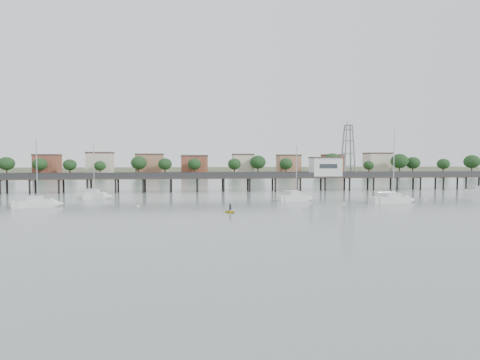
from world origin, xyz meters
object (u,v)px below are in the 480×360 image
object	(u,v)px
sailboat_b	(98,196)
yellow_dinghy	(230,213)
sailboat_a	(43,203)
sailboat_d	(398,200)
lattice_tower	(348,150)
pier	(236,177)
sailboat_c	(299,198)
white_tender	(91,197)

from	to	relation	value
sailboat_b	yellow_dinghy	bearing A→B (deg)	-34.93
sailboat_a	sailboat_d	bearing A→B (deg)	-22.13
sailboat_b	sailboat_d	bearing A→B (deg)	-4.77
lattice_tower	sailboat_d	world-z (taller)	lattice_tower
pier	sailboat_c	xyz separation A→B (m)	(10.20, -26.71, -3.15)
white_tender	yellow_dinghy	distance (m)	38.46
sailboat_a	sailboat_d	xyz separation A→B (m)	(67.79, -1.54, -0.01)
lattice_tower	sailboat_b	distance (m)	66.89
lattice_tower	sailboat_c	bearing A→B (deg)	-128.57
lattice_tower	white_tender	world-z (taller)	lattice_tower
sailboat_a	sailboat_d	world-z (taller)	sailboat_d
sailboat_a	white_tender	xyz separation A→B (m)	(5.13, 14.31, -0.17)
lattice_tower	white_tender	distance (m)	68.26
sailboat_a	white_tender	bearing A→B (deg)	49.43
sailboat_a	yellow_dinghy	world-z (taller)	sailboat_a
sailboat_b	pier	bearing A→B (deg)	36.66
lattice_tower	sailboat_a	size ratio (longest dim) A/B	1.20
sailboat_b	yellow_dinghy	xyz separation A→B (m)	(26.70, -26.57, -0.65)
sailboat_c	sailboat_a	distance (m)	49.37
sailboat_a	sailboat_d	distance (m)	67.81
sailboat_d	pier	bearing A→B (deg)	121.50
pier	white_tender	distance (m)	37.85
white_tender	sailboat_d	bearing A→B (deg)	-33.99
yellow_dinghy	sailboat_b	bearing A→B (deg)	112.31
sailboat_c	yellow_dinghy	size ratio (longest dim) A/B	4.87
sailboat_b	yellow_dinghy	size ratio (longest dim) A/B	5.14
sailboat_c	sailboat_d	distance (m)	19.47
yellow_dinghy	sailboat_d	bearing A→B (deg)	-5.99
pier	sailboat_a	xyz separation A→B (m)	(-38.99, -30.93, -3.15)
sailboat_b	sailboat_a	size ratio (longest dim) A/B	0.97
pier	sailboat_a	distance (m)	49.86
pier	yellow_dinghy	world-z (taller)	pier
sailboat_b	sailboat_d	world-z (taller)	sailboat_d
sailboat_c	sailboat_b	size ratio (longest dim) A/B	0.95
white_tender	yellow_dinghy	xyz separation A→B (m)	(28.04, -26.33, -0.47)
sailboat_d	white_tender	distance (m)	64.63
sailboat_c	pier	bearing A→B (deg)	99.22
yellow_dinghy	white_tender	bearing A→B (deg)	113.97
white_tender	sailboat_b	bearing A→B (deg)	-9.42
pier	sailboat_b	size ratio (longest dim) A/B	11.89
sailboat_c	sailboat_d	size ratio (longest dim) A/B	0.78
sailboat_a	white_tender	distance (m)	15.20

